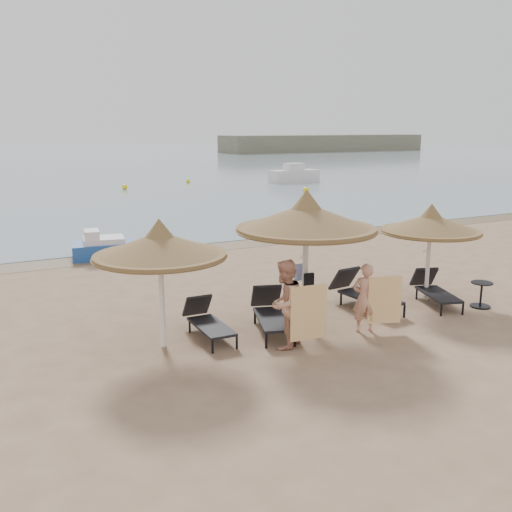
{
  "coord_description": "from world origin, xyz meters",
  "views": [
    {
      "loc": [
        -6.28,
        -9.91,
        4.38
      ],
      "look_at": [
        -0.49,
        1.2,
        1.55
      ],
      "focal_mm": 40.0,
      "sensor_mm": 36.0,
      "label": 1
    }
  ],
  "objects_px": {
    "palapa_center": "(306,218)",
    "lounger_near_left": "(271,312)",
    "lounger_near_right": "(362,292)",
    "pedal_boat": "(103,247)",
    "person_left": "(285,297)",
    "palapa_right": "(431,224)",
    "lounger_far_left": "(207,320)",
    "lounger_far_right": "(434,289)",
    "person_right": "(365,292)",
    "palapa_left": "(160,246)",
    "side_table": "(481,295)"
  },
  "relations": [
    {
      "from": "lounger_near_right",
      "to": "person_right",
      "type": "height_order",
      "value": "person_right"
    },
    {
      "from": "palapa_center",
      "to": "lounger_near_left",
      "type": "relative_size",
      "value": 1.49
    },
    {
      "from": "lounger_near_left",
      "to": "person_right",
      "type": "distance_m",
      "value": 2.09
    },
    {
      "from": "lounger_far_left",
      "to": "lounger_near_left",
      "type": "height_order",
      "value": "lounger_near_left"
    },
    {
      "from": "palapa_left",
      "to": "lounger_near_left",
      "type": "bearing_deg",
      "value": -3.41
    },
    {
      "from": "palapa_right",
      "to": "lounger_far_right",
      "type": "xyz_separation_m",
      "value": [
        -0.07,
        -0.34,
        -1.63
      ]
    },
    {
      "from": "lounger_near_left",
      "to": "palapa_center",
      "type": "bearing_deg",
      "value": 10.52
    },
    {
      "from": "palapa_center",
      "to": "person_right",
      "type": "height_order",
      "value": "palapa_center"
    },
    {
      "from": "palapa_right",
      "to": "lounger_far_left",
      "type": "bearing_deg",
      "value": 178.51
    },
    {
      "from": "side_table",
      "to": "pedal_boat",
      "type": "xyz_separation_m",
      "value": [
        -7.07,
        9.89,
        0.07
      ]
    },
    {
      "from": "lounger_near_left",
      "to": "person_right",
      "type": "relative_size",
      "value": 1.17
    },
    {
      "from": "lounger_near_right",
      "to": "pedal_boat",
      "type": "height_order",
      "value": "pedal_boat"
    },
    {
      "from": "side_table",
      "to": "person_left",
      "type": "xyz_separation_m",
      "value": [
        -5.69,
        -0.04,
        0.76
      ]
    },
    {
      "from": "lounger_far_right",
      "to": "person_left",
      "type": "xyz_separation_m",
      "value": [
        -4.87,
        -0.81,
        0.69
      ]
    },
    {
      "from": "palapa_right",
      "to": "lounger_near_right",
      "type": "height_order",
      "value": "palapa_right"
    },
    {
      "from": "lounger_near_right",
      "to": "side_table",
      "type": "height_order",
      "value": "lounger_near_right"
    },
    {
      "from": "palapa_right",
      "to": "lounger_near_left",
      "type": "height_order",
      "value": "palapa_right"
    },
    {
      "from": "lounger_far_left",
      "to": "person_right",
      "type": "relative_size",
      "value": 1.0
    },
    {
      "from": "palapa_right",
      "to": "lounger_near_left",
      "type": "distance_m",
      "value": 4.94
    },
    {
      "from": "lounger_far_right",
      "to": "person_right",
      "type": "xyz_separation_m",
      "value": [
        -2.86,
        -0.82,
        0.52
      ]
    },
    {
      "from": "person_left",
      "to": "person_right",
      "type": "bearing_deg",
      "value": 145.83
    },
    {
      "from": "lounger_near_left",
      "to": "pedal_boat",
      "type": "height_order",
      "value": "pedal_boat"
    },
    {
      "from": "lounger_near_right",
      "to": "pedal_boat",
      "type": "bearing_deg",
      "value": 111.98
    },
    {
      "from": "person_left",
      "to": "pedal_boat",
      "type": "height_order",
      "value": "person_left"
    },
    {
      "from": "person_left",
      "to": "side_table",
      "type": "bearing_deg",
      "value": 146.47
    },
    {
      "from": "pedal_boat",
      "to": "lounger_far_left",
      "type": "bearing_deg",
      "value": -79.51
    },
    {
      "from": "palapa_right",
      "to": "person_left",
      "type": "height_order",
      "value": "palapa_right"
    },
    {
      "from": "person_right",
      "to": "pedal_boat",
      "type": "distance_m",
      "value": 10.51
    },
    {
      "from": "palapa_left",
      "to": "pedal_boat",
      "type": "distance_m",
      "value": 8.96
    },
    {
      "from": "palapa_left",
      "to": "lounger_near_right",
      "type": "relative_size",
      "value": 1.27
    },
    {
      "from": "palapa_left",
      "to": "lounger_near_left",
      "type": "relative_size",
      "value": 1.28
    },
    {
      "from": "side_table",
      "to": "pedal_boat",
      "type": "distance_m",
      "value": 12.16
    },
    {
      "from": "lounger_near_right",
      "to": "person_left",
      "type": "xyz_separation_m",
      "value": [
        -3.03,
        -1.35,
        0.65
      ]
    },
    {
      "from": "lounger_far_left",
      "to": "side_table",
      "type": "height_order",
      "value": "lounger_far_left"
    },
    {
      "from": "palapa_left",
      "to": "lounger_near_right",
      "type": "xyz_separation_m",
      "value": [
        5.2,
        0.18,
        -1.7
      ]
    },
    {
      "from": "lounger_near_left",
      "to": "side_table",
      "type": "bearing_deg",
      "value": 8.27
    },
    {
      "from": "palapa_left",
      "to": "pedal_boat",
      "type": "bearing_deg",
      "value": 84.83
    },
    {
      "from": "lounger_near_left",
      "to": "person_right",
      "type": "bearing_deg",
      "value": -12.06
    },
    {
      "from": "palapa_right",
      "to": "lounger_far_left",
      "type": "relative_size",
      "value": 1.43
    },
    {
      "from": "palapa_left",
      "to": "side_table",
      "type": "relative_size",
      "value": 4.21
    },
    {
      "from": "palapa_left",
      "to": "lounger_far_left",
      "type": "distance_m",
      "value": 2.04
    },
    {
      "from": "lounger_far_left",
      "to": "palapa_left",
      "type": "bearing_deg",
      "value": -171.36
    },
    {
      "from": "palapa_center",
      "to": "side_table",
      "type": "height_order",
      "value": "palapa_center"
    },
    {
      "from": "person_left",
      "to": "person_right",
      "type": "height_order",
      "value": "person_left"
    },
    {
      "from": "side_table",
      "to": "person_right",
      "type": "height_order",
      "value": "person_right"
    },
    {
      "from": "lounger_near_left",
      "to": "side_table",
      "type": "relative_size",
      "value": 3.28
    },
    {
      "from": "lounger_far_right",
      "to": "lounger_near_left",
      "type": "bearing_deg",
      "value": -163.75
    },
    {
      "from": "lounger_far_right",
      "to": "person_right",
      "type": "height_order",
      "value": "person_right"
    },
    {
      "from": "palapa_center",
      "to": "person_right",
      "type": "bearing_deg",
      "value": -44.09
    },
    {
      "from": "lounger_near_left",
      "to": "person_right",
      "type": "height_order",
      "value": "person_right"
    }
  ]
}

